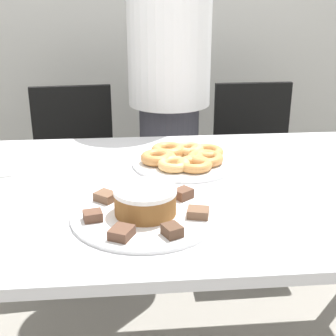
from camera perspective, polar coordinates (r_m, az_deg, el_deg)
The scene contains 22 objects.
table at distance 1.46m, azimuth -0.20°, elevation -4.76°, with size 1.88×1.00×0.76m.
person_standing at distance 2.16m, azimuth 0.14°, elevation 9.03°, with size 0.37×0.37×1.66m.
office_chair_left at distance 2.36m, azimuth -11.17°, elevation -2.01°, with size 0.47×0.47×0.88m.
office_chair_right at distance 2.44m, azimuth 10.66°, elevation -1.26°, with size 0.44×0.44×0.88m.
plate_cake at distance 1.23m, azimuth -2.75°, elevation -5.70°, with size 0.39×0.39×0.01m.
plate_donuts at distance 1.60m, azimuth 2.11°, elevation 0.70°, with size 0.36×0.36×0.01m.
frosted_cake at distance 1.21m, azimuth -2.78°, elevation -4.01°, with size 0.16×0.16×0.07m.
lamington_0 at distance 1.12m, azimuth 0.51°, elevation -7.62°, with size 0.05×0.06×0.03m.
lamington_1 at distance 1.21m, azimuth 3.68°, elevation -5.45°, with size 0.06×0.06×0.02m.
lamington_2 at distance 1.31m, azimuth 1.85°, elevation -3.14°, with size 0.06×0.06×0.03m.
lamington_3 at distance 1.35m, azimuth -2.93°, elevation -2.42°, with size 0.04×0.05×0.02m.
lamington_4 at distance 1.30m, azimuth -7.60°, elevation -3.47°, with size 0.07×0.07×0.02m.
lamington_5 at distance 1.20m, azimuth -9.16°, elevation -5.77°, with size 0.05×0.05×0.02m.
lamington_6 at distance 1.11m, azimuth -5.68°, elevation -7.85°, with size 0.07×0.07×0.02m.
donut_0 at distance 1.59m, azimuth 2.12°, elevation 1.38°, with size 0.13×0.13×0.03m.
donut_1 at distance 1.57m, azimuth -1.37°, elevation 1.27°, with size 0.11×0.11×0.04m.
donut_2 at distance 1.52m, azimuth 0.72°, elevation 0.44°, with size 0.11×0.11×0.03m.
donut_3 at distance 1.52m, azimuth 3.24°, elevation 0.45°, with size 0.12×0.12×0.03m.
donut_4 at distance 1.58m, azimuth 4.54°, elevation 1.18°, with size 0.12×0.12×0.03m.
donut_5 at distance 1.64m, azimuth 4.67°, elevation 1.97°, with size 0.12×0.12×0.03m.
donut_6 at distance 1.67m, azimuth 2.59°, elevation 2.32°, with size 0.11×0.11×0.03m.
donut_7 at distance 1.64m, azimuth 0.01°, elevation 2.18°, with size 0.12×0.12×0.04m.
Camera 1 is at (-0.11, -1.31, 1.32)m, focal length 50.00 mm.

